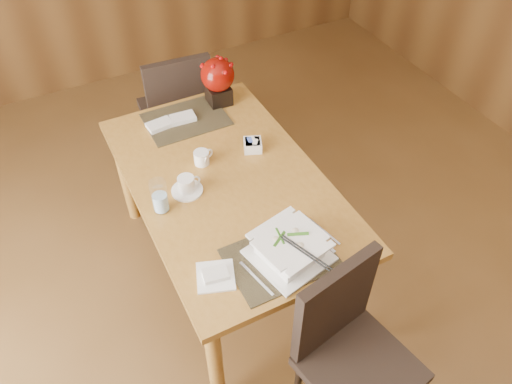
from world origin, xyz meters
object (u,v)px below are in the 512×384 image
creamer_jug (202,158)px  berry_decor (218,79)px  bread_plate (216,276)px  near_chair (349,344)px  soup_setting (290,248)px  water_glass (160,196)px  coffee_cup (187,186)px  sugar_caddy (253,145)px  far_chair (178,107)px  dining_table (228,193)px

creamer_jug → berry_decor: 0.55m
bread_plate → near_chair: size_ratio=0.17×
creamer_jug → bread_plate: (-0.22, -0.68, -0.03)m
soup_setting → creamer_jug: bearing=85.2°
water_glass → creamer_jug: bearing=36.4°
berry_decor → bread_plate: (-0.52, -1.13, -0.16)m
soup_setting → creamer_jug: 0.74m
coffee_cup → water_glass: 0.17m
sugar_caddy → soup_setting: bearing=-104.5°
sugar_caddy → near_chair: size_ratio=0.10×
coffee_cup → creamer_jug: coffee_cup is taller
water_glass → far_chair: 1.17m
berry_decor → bread_plate: bearing=-114.8°
far_chair → coffee_cup: bearing=77.5°
berry_decor → near_chair: size_ratio=0.31×
coffee_cup → creamer_jug: 0.21m
dining_table → far_chair: size_ratio=1.60×
bread_plate → water_glass: bearing=98.5°
water_glass → far_chair: far_chair is taller
dining_table → creamer_jug: creamer_jug is taller
far_chair → near_chair: bearing=95.5°
dining_table → coffee_cup: bearing=176.3°
soup_setting → water_glass: (-0.39, 0.51, 0.03)m
water_glass → far_chair: size_ratio=0.19×
near_chair → soup_setting: bearing=93.3°
bread_plate → berry_decor: bearing=65.2°
creamer_jug → near_chair: size_ratio=0.11×
creamer_jug → sugar_caddy: size_ratio=1.09×
water_glass → near_chair: bearing=-61.3°
dining_table → bread_plate: size_ratio=9.62×
dining_table → creamer_jug: size_ratio=14.89×
soup_setting → sugar_caddy: bearing=63.0°
dining_table → water_glass: bearing=-172.5°
dining_table → soup_setting: (0.04, -0.56, 0.16)m
water_glass → sugar_caddy: 0.61m
sugar_caddy → bread_plate: bearing=-127.5°
near_chair → coffee_cup: bearing=98.8°
sugar_caddy → berry_decor: 0.49m
dining_table → near_chair: 0.95m
coffee_cup → creamer_jug: (0.14, 0.16, -0.00)m
soup_setting → berry_decor: size_ratio=1.25×
coffee_cup → sugar_caddy: size_ratio=1.67×
berry_decor → water_glass: bearing=-131.7°
dining_table → bread_plate: 0.59m
berry_decor → creamer_jug: bearing=-123.6°
far_chair → bread_plate: bearing=80.3°
water_glass → near_chair: (0.48, -0.88, -0.31)m
bread_plate → coffee_cup: bearing=81.2°
berry_decor → sugar_caddy: bearing=-91.9°
dining_table → bread_plate: bearing=-119.3°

